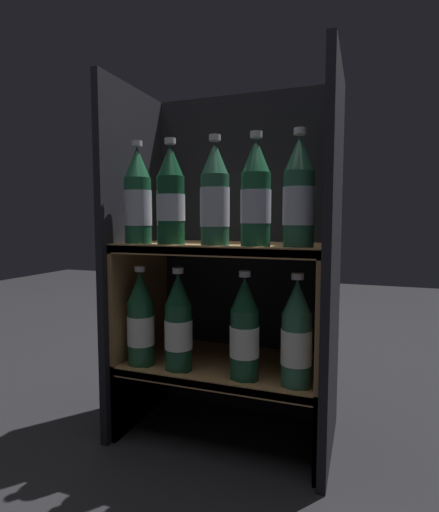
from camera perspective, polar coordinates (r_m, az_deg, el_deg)
name	(u,v)px	position (r m, az deg, el deg)	size (l,w,h in m)	color
ground_plane	(205,463)	(1.09, -2.14, -27.49)	(6.00, 6.00, 0.00)	black
fridge_back_wall	(243,256)	(1.22, 3.32, -0.03)	(0.57, 0.02, 0.96)	black
fridge_side_left	(136,258)	(1.18, -11.89, -0.28)	(0.02, 0.34, 0.96)	black
fridge_side_right	(332,265)	(1.01, 15.82, -1.27)	(0.02, 0.34, 0.96)	black
shelf_lower	(224,376)	(1.13, 0.64, -16.82)	(0.53, 0.30, 0.21)	#9E7547
shelf_upper	(224,300)	(1.07, 0.71, -6.24)	(0.53, 0.30, 0.53)	#9E7547
bottle_upper_front_0	(138,200)	(1.06, -11.60, 7.86)	(0.07, 0.07, 0.26)	#1E5638
bottle_upper_front_1	(171,198)	(1.01, -6.98, 8.16)	(0.07, 0.07, 0.26)	#144228
bottle_upper_front_2	(215,198)	(0.96, -0.67, 8.24)	(0.07, 0.07, 0.26)	#285B42
bottle_upper_front_3	(256,197)	(0.93, 5.19, 8.39)	(0.07, 0.07, 0.26)	#1E5638
bottle_upper_front_4	(299,196)	(0.91, 11.28, 8.35)	(0.07, 0.07, 0.26)	#285B42
bottle_lower_front_0	(141,322)	(1.09, -11.19, -9.20)	(0.07, 0.07, 0.26)	#194C2D
bottle_lower_front_1	(178,325)	(1.04, -5.88, -9.83)	(0.07, 0.07, 0.26)	#144228
bottle_lower_front_2	(244,332)	(0.98, 3.59, -10.77)	(0.07, 0.07, 0.26)	#144228
bottle_lower_front_3	(296,337)	(0.95, 10.94, -11.33)	(0.07, 0.07, 0.26)	#285B42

